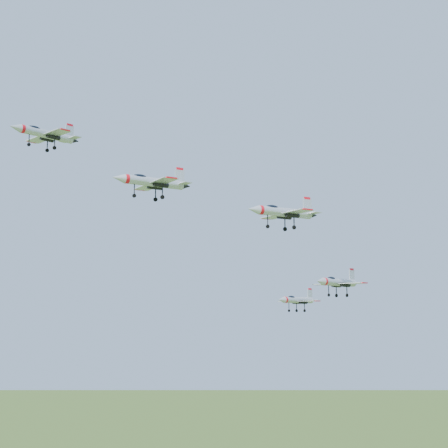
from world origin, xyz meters
TOP-DOWN VIEW (x-y plane):
  - jet_lead at (-27.06, 15.66)m, footprint 13.00×11.04m
  - jet_left_high at (-13.94, 0.15)m, footprint 13.58×11.18m
  - jet_right_high at (1.51, -13.40)m, footprint 12.73×10.44m
  - jet_left_low at (19.25, 7.04)m, footprint 10.77×9.10m
  - jet_right_low at (12.53, -12.56)m, footprint 11.01×9.33m

SIDE VIEW (x-z plane):
  - jet_left_low at x=19.25m, z-range 125.77..128.67m
  - jet_right_low at x=12.53m, z-range 128.15..131.13m
  - jet_right_high at x=1.51m, z-range 138.11..141.53m
  - jet_left_high at x=-13.94m, z-range 143.45..147.09m
  - jet_lead at x=-27.06m, z-range 153.27..156.79m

